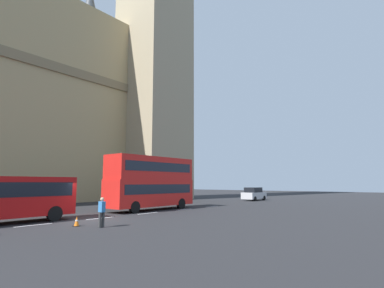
# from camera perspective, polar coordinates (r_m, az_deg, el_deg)

# --- Properties ---
(ground_plane) EXTENTS (160.00, 160.00, 0.00)m
(ground_plane) POSITION_cam_1_polar(r_m,az_deg,el_deg) (22.79, -18.73, -13.21)
(ground_plane) COLOR #262628
(lane_centre_marking) EXTENTS (34.40, 0.16, 0.01)m
(lane_centre_marking) POSITION_cam_1_polar(r_m,az_deg,el_deg) (22.08, -21.84, -13.27)
(lane_centre_marking) COLOR silver
(lane_centre_marking) RESTS_ON ground_plane
(double_decker_bus) EXTENTS (9.19, 2.54, 4.90)m
(double_decker_bus) POSITION_cam_1_polar(r_m,az_deg,el_deg) (29.03, -7.57, -6.80)
(double_decker_bus) COLOR red
(double_decker_bus) RESTS_ON ground_plane
(sedan_lead) EXTENTS (4.40, 1.86, 1.85)m
(sedan_lead) POSITION_cam_1_polar(r_m,az_deg,el_deg) (45.06, 11.50, -9.14)
(sedan_lead) COLOR #B7B7BC
(sedan_lead) RESTS_ON ground_plane
(traffic_cone_middle) EXTENTS (0.36, 0.36, 0.58)m
(traffic_cone_middle) POSITION_cam_1_polar(r_m,az_deg,el_deg) (19.54, -20.74, -13.35)
(traffic_cone_middle) COLOR black
(traffic_cone_middle) RESTS_ON ground_plane
(pedestrian_by_kerb) EXTENTS (0.36, 0.42, 1.69)m
(pedestrian_by_kerb) POSITION_cam_1_polar(r_m,az_deg,el_deg) (18.49, -16.50, -11.93)
(pedestrian_by_kerb) COLOR #333333
(pedestrian_by_kerb) RESTS_ON ground_plane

